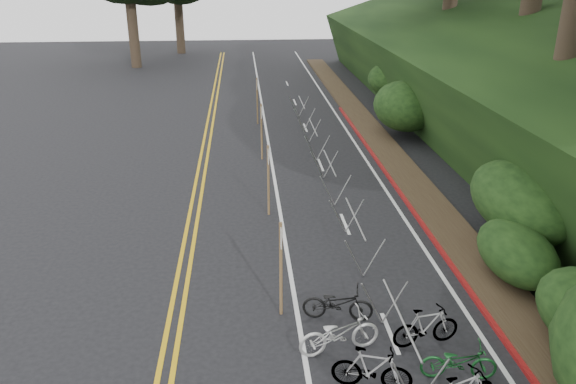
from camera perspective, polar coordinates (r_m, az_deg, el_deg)
name	(u,v)px	position (r m, az deg, el deg)	size (l,w,h in m)	color
road_markings	(271,225)	(18.68, -1.72, -3.40)	(7.47, 80.00, 0.01)	gold
red_curb	(405,197)	(21.22, 11.79, -0.53)	(0.25, 28.00, 0.10)	maroon
embankment	(517,88)	(29.46, 22.25, 9.77)	(14.30, 48.14, 9.11)	black
bike_racks_rest	(329,170)	(21.26, 4.22, 2.26)	(1.14, 23.00, 1.17)	gray
signposts_rest	(264,149)	(21.79, -2.40, 4.41)	(0.08, 18.40, 2.50)	brown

